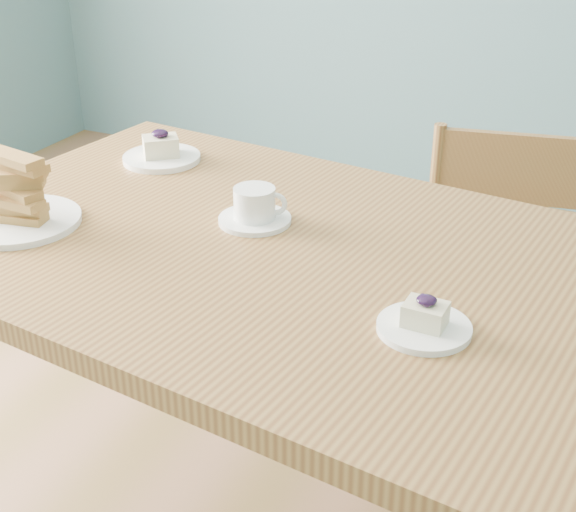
# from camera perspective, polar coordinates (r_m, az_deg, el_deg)

# --- Properties ---
(dining_table) EXTENTS (1.67, 1.08, 0.84)m
(dining_table) POSITION_cam_1_polar(r_m,az_deg,el_deg) (1.49, 1.65, -2.88)
(dining_table) COLOR olive
(dining_table) RESTS_ON ground
(dining_chair) EXTENTS (0.48, 0.46, 0.90)m
(dining_chair) POSITION_cam_1_polar(r_m,az_deg,el_deg) (2.07, 14.61, -4.17)
(dining_chair) COLOR olive
(dining_chair) RESTS_ON ground
(cheesecake_plate_near) EXTENTS (0.15, 0.15, 0.06)m
(cheesecake_plate_near) POSITION_cam_1_polar(r_m,az_deg,el_deg) (1.25, 9.68, -4.65)
(cheesecake_plate_near) COLOR white
(cheesecake_plate_near) RESTS_ON dining_table
(cheesecake_plate_far) EXTENTS (0.18, 0.18, 0.08)m
(cheesecake_plate_far) POSITION_cam_1_polar(r_m,az_deg,el_deg) (1.92, -9.00, 7.25)
(cheesecake_plate_far) COLOR white
(cheesecake_plate_far) RESTS_ON dining_table
(coffee_cup) EXTENTS (0.14, 0.14, 0.07)m
(coffee_cup) POSITION_cam_1_polar(r_m,az_deg,el_deg) (1.58, -2.34, 3.44)
(coffee_cup) COLOR white
(coffee_cup) RESTS_ON dining_table
(biscotti_plate) EXTENTS (0.24, 0.24, 0.14)m
(biscotti_plate) POSITION_cam_1_polar(r_m,az_deg,el_deg) (1.65, -18.79, 3.74)
(biscotti_plate) COLOR white
(biscotti_plate) RESTS_ON dining_table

